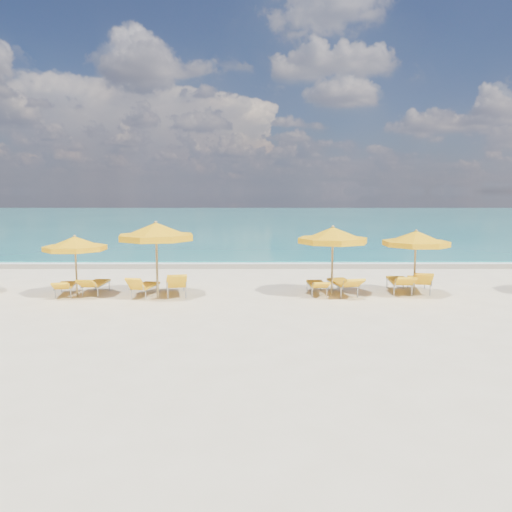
{
  "coord_description": "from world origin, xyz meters",
  "views": [
    {
      "loc": [
        -0.03,
        -16.38,
        3.52
      ],
      "look_at": [
        0.0,
        1.5,
        1.2
      ],
      "focal_mm": 35.0,
      "sensor_mm": 36.0,
      "label": 1
    }
  ],
  "objects": [
    {
      "name": "lounger_3_right",
      "position": [
        -2.74,
        0.38,
        0.24
      ],
      "size": [
        1.01,
        2.02,
        0.91
      ],
      "rotation": [
        0.0,
        0.0,
        0.19
      ],
      "color": "#A5A8AD",
      "rests_on": "ground"
    },
    {
      "name": "lounger_4_right",
      "position": [
        2.99,
        0.49,
        0.24
      ],
      "size": [
        1.01,
        2.09,
        0.77
      ],
      "rotation": [
        0.0,
        0.0,
        0.19
      ],
      "color": "#A5A8AD",
      "rests_on": "ground"
    },
    {
      "name": "lounger_3_left",
      "position": [
        -3.76,
        0.19,
        0.21
      ],
      "size": [
        0.87,
        1.71,
        0.79
      ],
      "rotation": [
        0.0,
        0.0,
        -0.2
      ],
      "color": "#A5A8AD",
      "rests_on": "ground"
    },
    {
      "name": "lounger_2_right",
      "position": [
        -5.55,
        0.59,
        0.21
      ],
      "size": [
        0.66,
        1.8,
        0.7
      ],
      "rotation": [
        0.0,
        0.0,
        -0.05
      ],
      "color": "#A5A8AD",
      "rests_on": "ground"
    },
    {
      "name": "ocean",
      "position": [
        0.0,
        48.0,
        0.0
      ],
      "size": [
        120.0,
        80.0,
        0.3
      ],
      "primitive_type": "cube",
      "color": "#147171",
      "rests_on": "ground"
    },
    {
      "name": "foam_line",
      "position": [
        0.0,
        8.2,
        0.0
      ],
      "size": [
        120.0,
        1.2,
        0.03
      ],
      "primitive_type": "cube",
      "color": "white",
      "rests_on": "ground"
    },
    {
      "name": "lounger_2_left",
      "position": [
        -6.5,
        0.33,
        0.2
      ],
      "size": [
        0.85,
        1.77,
        0.64
      ],
      "rotation": [
        0.0,
        0.0,
        0.19
      ],
      "color": "#A5A8AD",
      "rests_on": "ground"
    },
    {
      "name": "umbrella_3",
      "position": [
        -3.29,
        -0.01,
        2.19
      ],
      "size": [
        2.98,
        2.98,
        2.57
      ],
      "rotation": [
        0.0,
        0.0,
        -0.2
      ],
      "color": "#9F864F",
      "rests_on": "ground"
    },
    {
      "name": "ground_plane",
      "position": [
        0.0,
        0.0,
        0.0
      ],
      "size": [
        120.0,
        120.0,
        0.0
      ],
      "primitive_type": "plane",
      "color": "beige"
    },
    {
      "name": "wet_sand_band",
      "position": [
        0.0,
        7.4,
        0.0
      ],
      "size": [
        120.0,
        2.6,
        0.01
      ],
      "primitive_type": "cube",
      "color": "tan",
      "rests_on": "ground"
    },
    {
      "name": "umbrella_2",
      "position": [
        -6.02,
        0.09,
        1.78
      ],
      "size": [
        2.72,
        2.72,
        2.09
      ],
      "rotation": [
        0.0,
        0.0,
        -0.41
      ],
      "color": "#9F864F",
      "rests_on": "ground"
    },
    {
      "name": "lounger_5_right",
      "position": [
        5.75,
        0.9,
        0.24
      ],
      "size": [
        0.99,
        2.03,
        0.87
      ],
      "rotation": [
        0.0,
        0.0,
        -0.19
      ],
      "color": "#A5A8AD",
      "rests_on": "ground"
    },
    {
      "name": "lounger_5_left",
      "position": [
        5.02,
        0.8,
        0.24
      ],
      "size": [
        0.8,
        2.07,
        0.77
      ],
      "rotation": [
        0.0,
        0.0,
        -0.07
      ],
      "color": "#A5A8AD",
      "rests_on": "ground"
    },
    {
      "name": "lounger_4_left",
      "position": [
        2.1,
        0.53,
        0.2
      ],
      "size": [
        0.65,
        1.76,
        0.62
      ],
      "rotation": [
        0.0,
        0.0,
        0.05
      ],
      "color": "#A5A8AD",
      "rests_on": "ground"
    },
    {
      "name": "whitecap_far",
      "position": [
        8.0,
        24.0,
        0.0
      ],
      "size": [
        18.0,
        0.3,
        0.05
      ],
      "primitive_type": "cube",
      "color": "white",
      "rests_on": "ground"
    },
    {
      "name": "umbrella_4",
      "position": [
        2.57,
        0.27,
        2.04
      ],
      "size": [
        2.54,
        2.54,
        2.4
      ],
      "rotation": [
        0.0,
        0.0,
        0.08
      ],
      "color": "#9F864F",
      "rests_on": "ground"
    },
    {
      "name": "whitecap_near",
      "position": [
        -6.0,
        17.0,
        0.0
      ],
      "size": [
        14.0,
        0.36,
        0.05
      ],
      "primitive_type": "cube",
      "color": "white",
      "rests_on": "ground"
    },
    {
      "name": "umbrella_5",
      "position": [
        5.38,
        0.31,
        1.93
      ],
      "size": [
        2.92,
        2.92,
        2.26
      ],
      "rotation": [
        0.0,
        0.0,
        -0.4
      ],
      "color": "#9F864F",
      "rests_on": "ground"
    }
  ]
}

